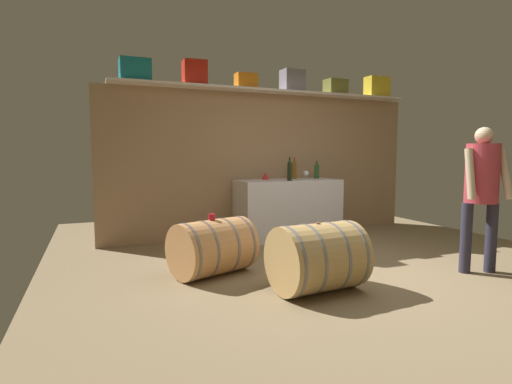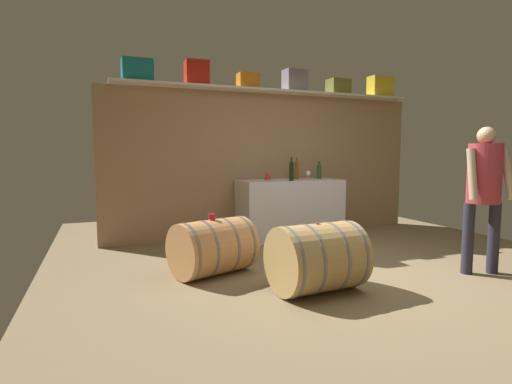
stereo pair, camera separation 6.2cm
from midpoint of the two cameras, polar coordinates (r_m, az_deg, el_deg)
The scene contains 19 objects.
ground_plane at distance 4.75m, azimuth 11.07°, elevation -10.15°, with size 6.24×8.06×0.02m, color #897453.
back_wall_panel at distance 6.19m, azimuth 2.14°, elevation 3.88°, with size 5.04×0.10×2.18m, color #A07C5B.
high_shelf_board at distance 6.12m, azimuth 2.75°, elevation 14.23°, with size 4.64×0.40×0.03m, color silver.
toolcase_teal at distance 5.65m, azimuth -16.42°, elevation 16.40°, with size 0.39×0.29×0.29m, color #187985.
toolcase_red at distance 5.78m, azimuth -8.23°, elevation 16.54°, with size 0.32×0.26×0.33m, color red.
toolcase_orange at distance 5.99m, azimuth -0.85°, elevation 15.64°, with size 0.30×0.20×0.22m, color orange.
toolcase_grey at distance 6.31m, azimuth 5.89°, elevation 15.61°, with size 0.34×0.23×0.33m, color gray.
toolcase_olive at distance 6.69m, azimuth 12.03°, elevation 14.55°, with size 0.34×0.24×0.24m, color olive.
toolcase_yellow at distance 7.17m, azimuth 17.67°, elevation 14.19°, with size 0.40×0.22×0.34m, color yellow.
work_cabinet at distance 5.98m, azimuth 5.19°, elevation -2.43°, with size 1.54×0.64×0.88m, color white.
wine_bottle_green at distance 6.29m, azimuth 9.36°, elevation 3.05°, with size 0.07×0.07×0.27m.
wine_bottle_amber at distance 6.12m, azimuth 6.15°, elevation 3.27°, with size 0.06×0.06×0.33m.
wine_bottle_dark at distance 5.66m, azimuth 5.44°, elevation 3.11°, with size 0.07×0.07×0.34m.
wine_glass at distance 5.89m, azimuth 7.82°, elevation 2.65°, with size 0.07×0.07×0.14m.
red_funnel at distance 5.96m, azimuth 1.97°, elevation 2.31°, with size 0.11×0.11×0.10m, color red.
wine_barrel_near at distance 4.20m, azimuth -5.77°, elevation -7.88°, with size 0.95×0.81×0.59m.
wine_barrel_far at distance 3.72m, azimuth 9.25°, elevation -9.30°, with size 0.83×0.69×0.64m.
tasting_cup at distance 4.14m, azimuth -5.92°, elevation -3.55°, with size 0.07×0.07×0.06m, color red.
winemaker_pouring at distance 4.77m, azimuth 30.31°, elevation 0.94°, with size 0.50×0.44×1.54m.
Camera 2 is at (-2.45, -3.25, 1.26)m, focal length 27.80 mm.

